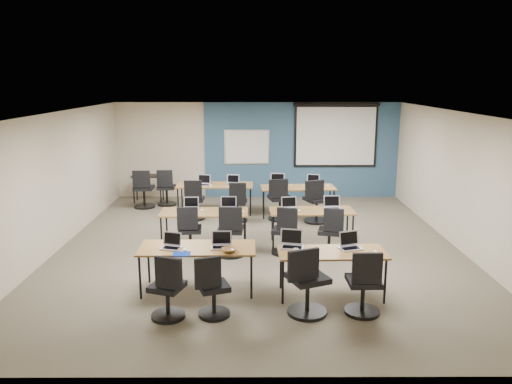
{
  "coord_description": "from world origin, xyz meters",
  "views": [
    {
      "loc": [
        -0.09,
        -9.59,
        3.32
      ],
      "look_at": [
        -0.06,
        0.4,
        1.06
      ],
      "focal_mm": 35.0,
      "sensor_mm": 36.0,
      "label": 1
    }
  ],
  "objects_px": {
    "laptop_0": "(172,244)",
    "spare_chair_a": "(166,191)",
    "training_table_front_left": "(197,250)",
    "task_chair_8": "(194,203)",
    "task_chair_2": "(307,287)",
    "laptop_8": "(204,182)",
    "training_table_front_right": "(332,255)",
    "laptop_10": "(278,182)",
    "laptop_4": "(191,206)",
    "laptop_11": "(314,182)",
    "training_table_back_right": "(298,189)",
    "task_chair_4": "(190,234)",
    "laptop_7": "(332,206)",
    "laptop_5": "(228,206)",
    "whiteboard": "(247,147)",
    "task_chair_0": "(168,293)",
    "task_chair_10": "(280,203)",
    "laptop_2": "(292,243)",
    "task_chair_3": "(364,288)",
    "task_chair_6": "(285,235)",
    "task_chair_9": "(237,205)",
    "task_chair_1": "(212,292)",
    "spare_chair_b": "(144,192)",
    "laptop_9": "(233,182)",
    "task_chair_5": "(230,235)",
    "training_table_mid_right": "(312,212)",
    "task_chair_11": "(316,205)",
    "training_table_back_left": "(215,186)",
    "training_table_mid_left": "(204,214)",
    "task_chair_7": "(330,235)",
    "utility_table": "(148,179)",
    "projector_screen": "(336,132)"
  },
  "relations": [
    {
      "from": "task_chair_5",
      "to": "laptop_7",
      "type": "xyz_separation_m",
      "value": [
        2.06,
        0.82,
        0.37
      ]
    },
    {
      "from": "task_chair_3",
      "to": "laptop_4",
      "type": "distance_m",
      "value": 4.35
    },
    {
      "from": "laptop_2",
      "to": "task_chair_4",
      "type": "distance_m",
      "value": 2.56
    },
    {
      "from": "training_table_front_right",
      "to": "laptop_10",
      "type": "height_order",
      "value": "laptop_10"
    },
    {
      "from": "laptop_8",
      "to": "task_chair_8",
      "type": "relative_size",
      "value": 0.33
    },
    {
      "from": "task_chair_3",
      "to": "task_chair_11",
      "type": "distance_m",
      "value": 4.75
    },
    {
      "from": "laptop_7",
      "to": "task_chair_2",
      "type": "bearing_deg",
      "value": -106.81
    },
    {
      "from": "task_chair_7",
      "to": "utility_table",
      "type": "distance_m",
      "value": 6.13
    },
    {
      "from": "training_table_back_right",
      "to": "task_chair_5",
      "type": "height_order",
      "value": "task_chair_5"
    },
    {
      "from": "task_chair_3",
      "to": "task_chair_9",
      "type": "bearing_deg",
      "value": 110.52
    },
    {
      "from": "training_table_front_right",
      "to": "task_chair_8",
      "type": "relative_size",
      "value": 1.67
    },
    {
      "from": "laptop_10",
      "to": "laptop_11",
      "type": "xyz_separation_m",
      "value": [
        0.91,
        0.03,
        -0.01
      ]
    },
    {
      "from": "task_chair_2",
      "to": "laptop_8",
      "type": "distance_m",
      "value": 6.0
    },
    {
      "from": "laptop_0",
      "to": "laptop_10",
      "type": "xyz_separation_m",
      "value": [
        1.9,
        4.86,
        0.01
      ]
    },
    {
      "from": "training_table_mid_right",
      "to": "task_chair_11",
      "type": "relative_size",
      "value": 1.61
    },
    {
      "from": "laptop_0",
      "to": "task_chair_3",
      "type": "relative_size",
      "value": 0.31
    },
    {
      "from": "task_chair_8",
      "to": "task_chair_11",
      "type": "height_order",
      "value": "task_chair_11"
    },
    {
      "from": "training_table_back_left",
      "to": "laptop_0",
      "type": "bearing_deg",
      "value": -92.94
    },
    {
      "from": "laptop_8",
      "to": "laptop_4",
      "type": "bearing_deg",
      "value": -77.05
    },
    {
      "from": "laptop_4",
      "to": "laptop_11",
      "type": "height_order",
      "value": "laptop_11"
    },
    {
      "from": "laptop_11",
      "to": "spare_chair_b",
      "type": "height_order",
      "value": "spare_chair_b"
    },
    {
      "from": "task_chair_9",
      "to": "whiteboard",
      "type": "bearing_deg",
      "value": 91.73
    },
    {
      "from": "laptop_5",
      "to": "task_chair_6",
      "type": "distance_m",
      "value": 1.37
    },
    {
      "from": "whiteboard",
      "to": "laptop_0",
      "type": "bearing_deg",
      "value": -99.51
    },
    {
      "from": "task_chair_6",
      "to": "laptop_7",
      "type": "bearing_deg",
      "value": 49.39
    },
    {
      "from": "task_chair_1",
      "to": "task_chair_4",
      "type": "bearing_deg",
      "value": 84.29
    },
    {
      "from": "laptop_9",
      "to": "task_chair_9",
      "type": "xyz_separation_m",
      "value": [
        0.13,
        -0.86,
        -0.39
      ]
    },
    {
      "from": "laptop_5",
      "to": "task_chair_8",
      "type": "relative_size",
      "value": 0.33
    },
    {
      "from": "training_table_front_left",
      "to": "spare_chair_a",
      "type": "xyz_separation_m",
      "value": [
        -1.46,
        5.54,
        -0.28
      ]
    },
    {
      "from": "laptop_0",
      "to": "spare_chair_a",
      "type": "xyz_separation_m",
      "value": [
        -1.06,
        5.58,
        -0.38
      ]
    },
    {
      "from": "task_chair_0",
      "to": "task_chair_6",
      "type": "xyz_separation_m",
      "value": [
        1.8,
        2.68,
        -0.0
      ]
    },
    {
      "from": "task_chair_9",
      "to": "laptop_0",
      "type": "bearing_deg",
      "value": -96.62
    },
    {
      "from": "task_chair_3",
      "to": "laptop_9",
      "type": "distance_m",
      "value": 6.09
    },
    {
      "from": "training_table_front_left",
      "to": "task_chair_8",
      "type": "bearing_deg",
      "value": 96.95
    },
    {
      "from": "training_table_back_right",
      "to": "task_chair_4",
      "type": "height_order",
      "value": "task_chair_4"
    },
    {
      "from": "training_table_back_right",
      "to": "laptop_9",
      "type": "bearing_deg",
      "value": 165.69
    },
    {
      "from": "whiteboard",
      "to": "task_chair_0",
      "type": "height_order",
      "value": "whiteboard"
    },
    {
      "from": "training_table_mid_left",
      "to": "task_chair_4",
      "type": "height_order",
      "value": "task_chair_4"
    },
    {
      "from": "laptop_2",
      "to": "laptop_9",
      "type": "height_order",
      "value": "laptop_2"
    },
    {
      "from": "task_chair_10",
      "to": "task_chair_6",
      "type": "bearing_deg",
      "value": -103.53
    },
    {
      "from": "projector_screen",
      "to": "laptop_10",
      "type": "distance_m",
      "value": 2.62
    },
    {
      "from": "training_table_mid_right",
      "to": "task_chair_11",
      "type": "xyz_separation_m",
      "value": [
        0.29,
        1.61,
        -0.24
      ]
    },
    {
      "from": "laptop_7",
      "to": "laptop_5",
      "type": "bearing_deg",
      "value": 178.71
    },
    {
      "from": "laptop_10",
      "to": "training_table_back_right",
      "type": "bearing_deg",
      "value": -25.33
    },
    {
      "from": "training_table_mid_left",
      "to": "task_chair_6",
      "type": "bearing_deg",
      "value": -17.3
    },
    {
      "from": "laptop_8",
      "to": "task_chair_10",
      "type": "relative_size",
      "value": 0.32
    },
    {
      "from": "laptop_10",
      "to": "task_chair_11",
      "type": "xyz_separation_m",
      "value": [
        0.87,
        -0.94,
        -0.36
      ]
    },
    {
      "from": "projector_screen",
      "to": "task_chair_1",
      "type": "height_order",
      "value": "projector_screen"
    },
    {
      "from": "laptop_2",
      "to": "laptop_5",
      "type": "distance_m",
      "value": 2.62
    },
    {
      "from": "projector_screen",
      "to": "task_chair_3",
      "type": "relative_size",
      "value": 2.41
    }
  ]
}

